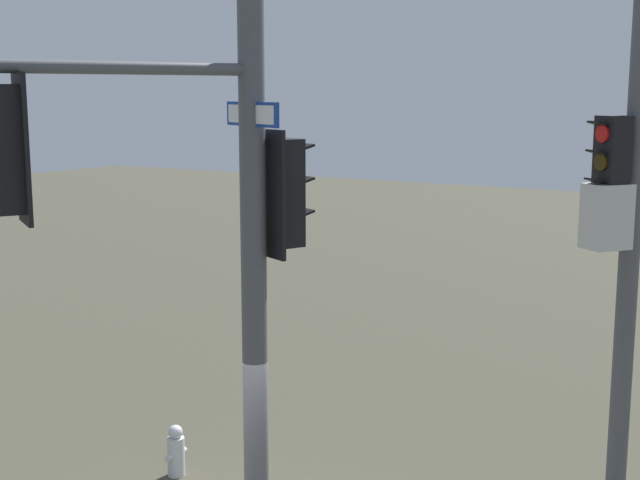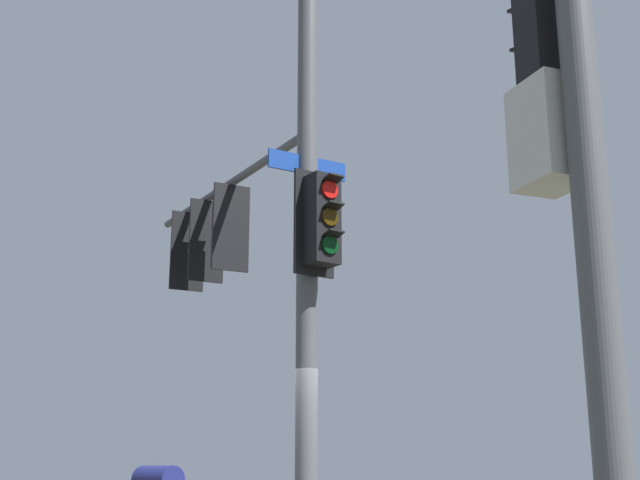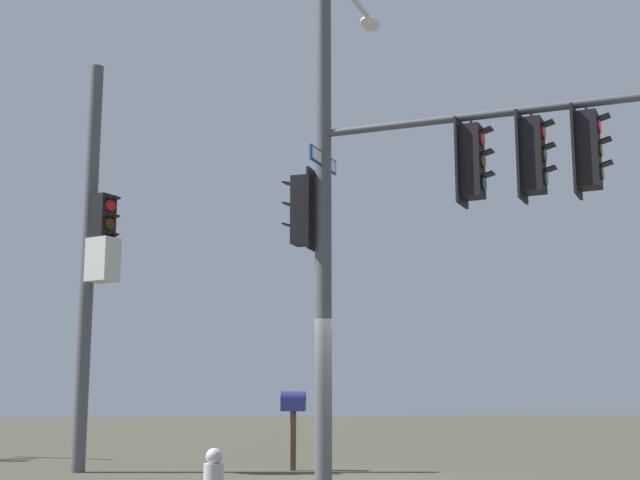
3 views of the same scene
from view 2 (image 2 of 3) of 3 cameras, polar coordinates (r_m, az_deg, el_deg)
main_signal_pole_assembly at (r=11.41m, az=-4.26°, el=2.13°), size 4.96×4.92×8.78m
secondary_pole_assembly at (r=6.31m, az=16.53°, el=8.57°), size 0.75×0.68×7.53m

